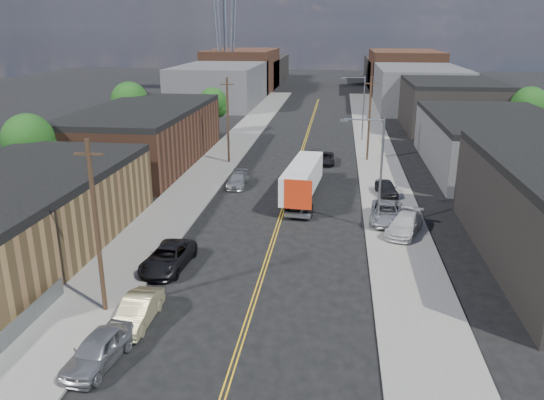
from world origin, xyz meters
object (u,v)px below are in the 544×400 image
(car_right_lot_c, at_px, (386,188))
(car_left_a, at_px, (98,350))
(semi_truck, at_px, (303,176))
(car_right_lot_b, at_px, (405,224))
(car_right_lot_a, at_px, (386,213))
(car_left_c, at_px, (168,258))
(car_ahead_truck, at_px, (325,158))
(car_left_d, at_px, (238,180))
(car_left_b, at_px, (138,311))

(car_right_lot_c, bearing_deg, car_left_a, -127.95)
(semi_truck, xyz_separation_m, car_right_lot_b, (8.48, -8.84, -1.13))
(semi_truck, distance_m, car_right_lot_a, 9.66)
(car_left_c, xyz_separation_m, car_ahead_truck, (9.62, 30.07, -0.13))
(car_left_c, xyz_separation_m, car_right_lot_a, (15.17, 10.57, 0.15))
(semi_truck, xyz_separation_m, car_left_d, (-6.85, 2.70, -1.36))
(car_left_d, height_order, car_right_lot_b, car_right_lot_b)
(car_right_lot_b, distance_m, car_ahead_truck, 23.08)
(car_left_c, bearing_deg, car_right_lot_b, 29.83)
(car_left_c, height_order, car_right_lot_c, car_left_c)
(semi_truck, xyz_separation_m, car_right_lot_a, (7.27, -6.27, -1.11))
(semi_truck, distance_m, car_left_c, 18.64)
(car_left_c, xyz_separation_m, car_right_lot_c, (15.78, 18.00, 0.07))
(car_left_a, bearing_deg, car_ahead_truck, 84.40)
(car_left_c, relative_size, car_right_lot_b, 1.07)
(car_left_a, distance_m, car_right_lot_b, 24.91)
(car_left_b, xyz_separation_m, car_left_d, (0.54, 26.50, -0.09))
(car_left_b, bearing_deg, car_ahead_truck, 76.57)
(semi_truck, relative_size, car_ahead_truck, 3.01)
(semi_truck, xyz_separation_m, car_left_c, (-7.90, -16.84, -1.26))
(car_left_c, bearing_deg, car_left_b, -82.01)
(semi_truck, relative_size, car_left_b, 3.03)
(semi_truck, height_order, car_left_d, semi_truck)
(car_left_c, bearing_deg, car_left_a, -86.21)
(car_left_a, xyz_separation_m, car_left_b, (0.51, 3.81, -0.04))
(car_left_b, height_order, car_right_lot_b, car_right_lot_b)
(car_left_b, height_order, car_left_d, car_left_b)
(semi_truck, distance_m, car_right_lot_b, 12.30)
(car_ahead_truck, bearing_deg, car_right_lot_a, -76.41)
(car_left_a, distance_m, car_right_lot_c, 32.81)
(car_left_b, distance_m, car_left_c, 6.98)
(car_left_a, distance_m, car_left_b, 3.84)
(car_left_b, xyz_separation_m, car_ahead_truck, (9.10, 37.03, -0.11))
(car_right_lot_b, height_order, car_right_lot_c, car_right_lot_b)
(car_left_d, bearing_deg, car_left_c, -94.16)
(semi_truck, distance_m, car_left_d, 7.49)
(car_right_lot_a, bearing_deg, car_left_c, -139.05)
(semi_truck, relative_size, car_left_c, 2.50)
(semi_truck, height_order, car_right_lot_b, semi_truck)
(car_left_c, relative_size, car_left_d, 1.20)
(car_left_c, bearing_deg, semi_truck, 68.66)
(semi_truck, xyz_separation_m, car_right_lot_c, (7.88, 1.16, -1.19))
(car_left_a, distance_m, car_left_c, 10.77)
(semi_truck, bearing_deg, car_right_lot_a, -35.28)
(car_right_lot_b, height_order, car_ahead_truck, car_right_lot_b)
(car_left_a, xyz_separation_m, car_ahead_truck, (9.62, 40.84, -0.15))
(car_left_a, relative_size, car_left_c, 0.84)
(semi_truck, bearing_deg, car_left_b, -101.75)
(car_right_lot_b, bearing_deg, car_left_c, -134.02)
(car_left_c, bearing_deg, car_ahead_truck, 76.06)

